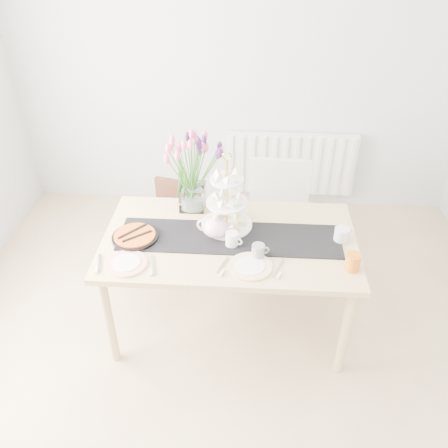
# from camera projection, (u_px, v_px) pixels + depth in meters

# --- Properties ---
(room_shell) EXTENTS (4.50, 4.50, 4.50)m
(room_shell) POSITION_uv_depth(u_px,v_px,m) (220.00, 222.00, 2.18)
(room_shell) COLOR tan
(room_shell) RESTS_ON ground
(radiator) EXTENTS (1.20, 0.08, 0.60)m
(radiator) POSITION_uv_depth(u_px,v_px,m) (290.00, 164.00, 4.43)
(radiator) COLOR white
(radiator) RESTS_ON room_shell
(dining_table) EXTENTS (1.60, 0.90, 0.75)m
(dining_table) POSITION_uv_depth(u_px,v_px,m) (229.00, 248.00, 3.04)
(dining_table) COLOR tan
(dining_table) RESTS_ON ground
(chair_brown) EXTENTS (0.47, 0.47, 0.75)m
(chair_brown) POSITION_uv_depth(u_px,v_px,m) (176.00, 222.00, 3.69)
(chair_brown) COLOR #391B14
(chair_brown) RESTS_ON ground
(chair_white) EXTENTS (0.47, 0.47, 0.92)m
(chair_white) POSITION_uv_depth(u_px,v_px,m) (278.00, 211.00, 3.63)
(chair_white) COLOR silver
(chair_white) RESTS_ON ground
(table_runner) EXTENTS (1.40, 0.35, 0.01)m
(table_runner) POSITION_uv_depth(u_px,v_px,m) (229.00, 238.00, 2.99)
(table_runner) COLOR black
(table_runner) RESTS_ON dining_table
(tulip_vase) EXTENTS (0.62, 0.62, 0.53)m
(tulip_vase) POSITION_uv_depth(u_px,v_px,m) (191.00, 163.00, 3.09)
(tulip_vase) COLOR silver
(tulip_vase) RESTS_ON dining_table
(cake_stand) EXTENTS (0.33, 0.33, 0.49)m
(cake_stand) POSITION_uv_depth(u_px,v_px,m) (227.00, 209.00, 3.02)
(cake_stand) COLOR gold
(cake_stand) RESTS_ON dining_table
(teapot) EXTENTS (0.27, 0.24, 0.16)m
(teapot) POSITION_uv_depth(u_px,v_px,m) (216.00, 227.00, 2.96)
(teapot) COLOR white
(teapot) RESTS_ON dining_table
(cream_jug) EXTENTS (0.12, 0.12, 0.09)m
(cream_jug) POSITION_uv_depth(u_px,v_px,m) (342.00, 235.00, 2.95)
(cream_jug) COLOR silver
(cream_jug) RESTS_ON dining_table
(tart_tin) EXTENTS (0.29, 0.29, 0.04)m
(tart_tin) POSITION_uv_depth(u_px,v_px,m) (135.00, 237.00, 2.98)
(tart_tin) COLOR black
(tart_tin) RESTS_ON dining_table
(mug_grey) EXTENTS (0.09, 0.09, 0.09)m
(mug_grey) POSITION_uv_depth(u_px,v_px,m) (258.00, 251.00, 2.81)
(mug_grey) COLOR gray
(mug_grey) RESTS_ON dining_table
(mug_white) EXTENTS (0.11, 0.11, 0.09)m
(mug_white) POSITION_uv_depth(u_px,v_px,m) (232.00, 239.00, 2.91)
(mug_white) COLOR silver
(mug_white) RESTS_ON dining_table
(mug_orange) EXTENTS (0.12, 0.12, 0.10)m
(mug_orange) POSITION_uv_depth(u_px,v_px,m) (353.00, 262.00, 2.72)
(mug_orange) COLOR orange
(mug_orange) RESTS_ON dining_table
(plate_left) EXTENTS (0.31, 0.31, 0.01)m
(plate_left) POSITION_uv_depth(u_px,v_px,m) (126.00, 263.00, 2.78)
(plate_left) COLOR white
(plate_left) RESTS_ON dining_table
(plate_right) EXTENTS (0.33, 0.33, 0.01)m
(plate_right) POSITION_uv_depth(u_px,v_px,m) (250.00, 266.00, 2.76)
(plate_right) COLOR white
(plate_right) RESTS_ON dining_table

